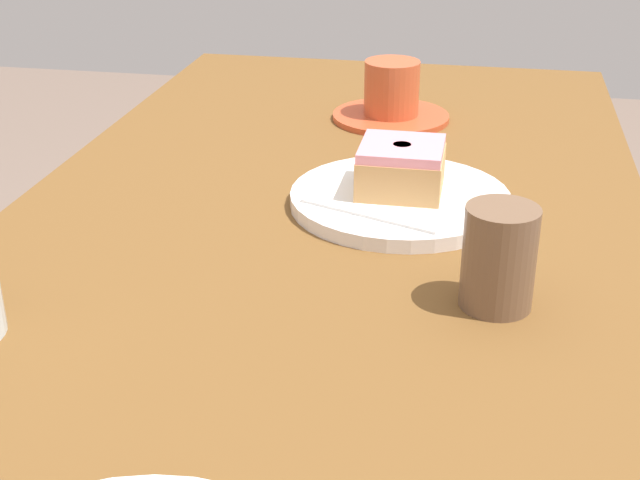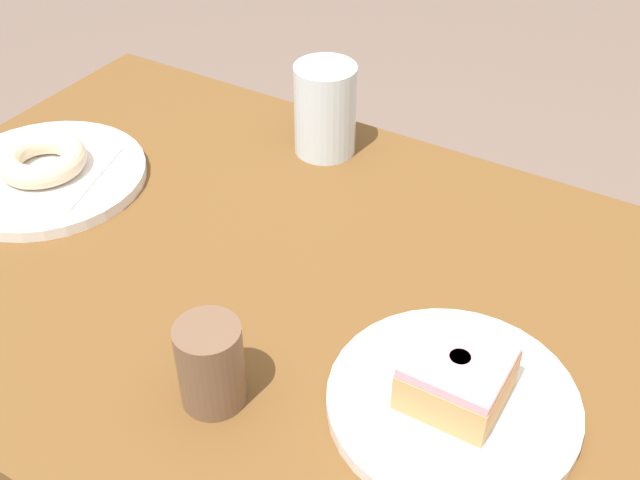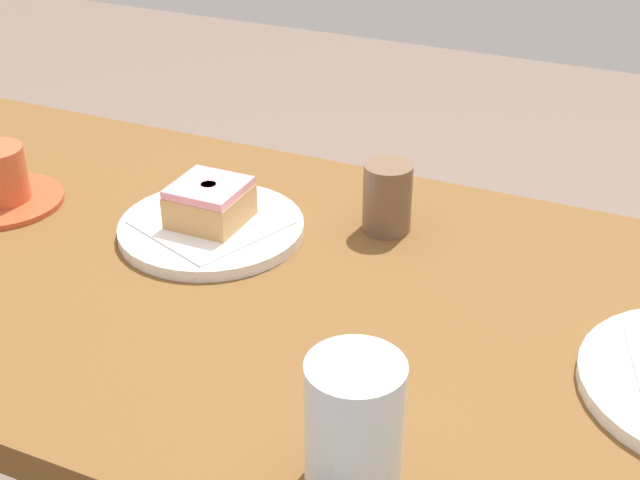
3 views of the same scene
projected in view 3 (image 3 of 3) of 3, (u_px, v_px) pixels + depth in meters
The scene contains 6 objects.
table at pixel (240, 353), 1.03m from camera, with size 1.29×0.63×0.70m.
plate_glazed_square at pixel (211, 228), 1.06m from camera, with size 0.22×0.22×0.01m, color white.
napkin_glazed_square at pixel (211, 222), 1.05m from camera, with size 0.14×0.14×0.00m, color white.
donut_glazed_square at pixel (210, 203), 1.04m from camera, with size 0.08×0.08×0.05m.
water_glass at pixel (354, 426), 0.68m from camera, with size 0.08×0.08×0.12m, color silver.
sugar_jar at pixel (387, 197), 1.05m from camera, with size 0.06×0.06×0.08m, color brown.
Camera 3 is at (0.43, -0.72, 1.22)m, focal length 50.19 mm.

